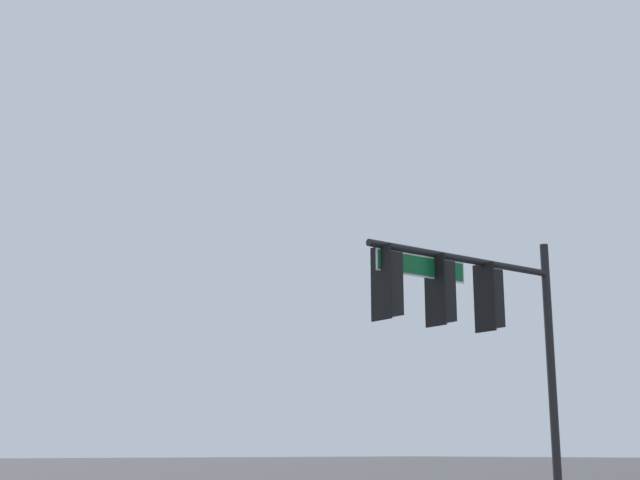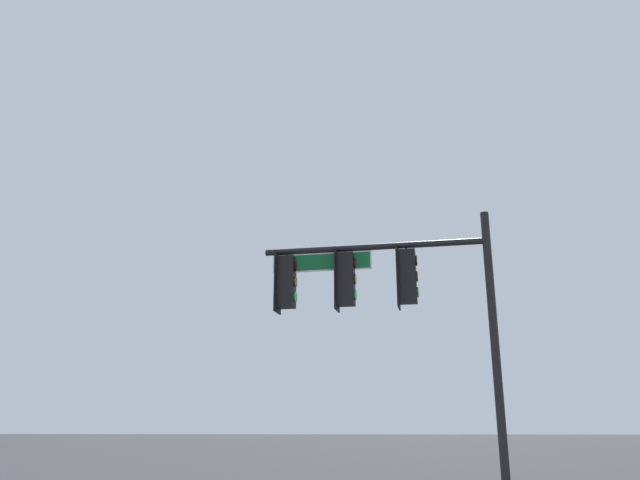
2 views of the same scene
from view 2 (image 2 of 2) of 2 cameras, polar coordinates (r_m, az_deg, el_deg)
name	(u,v)px [view 2 (image 2 of 2)]	position (r m, az deg, el deg)	size (l,w,h in m)	color
signal_pole_near	(376,289)	(12.87, 5.17, -4.47)	(4.71, 0.67, 5.61)	black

